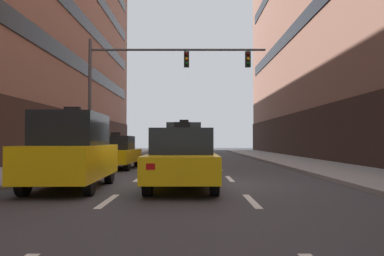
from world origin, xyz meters
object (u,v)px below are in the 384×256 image
(taxi_driving_5, at_px, (183,145))
(taxi_driving_1, at_px, (189,145))
(taxi_driving_3, at_px, (186,147))
(traffic_signal_0, at_px, (149,75))
(taxi_driving_2, at_px, (71,151))
(taxi_driving_0, at_px, (181,159))
(taxi_driving_4, at_px, (115,153))

(taxi_driving_5, bearing_deg, taxi_driving_1, 87.81)
(taxi_driving_3, relative_size, traffic_signal_0, 0.45)
(taxi_driving_2, height_order, taxi_driving_3, taxi_driving_2)
(taxi_driving_1, bearing_deg, taxi_driving_5, -92.19)
(taxi_driving_0, xyz_separation_m, traffic_signal_0, (-1.95, 9.86, 4.06))
(taxi_driving_2, relative_size, taxi_driving_4, 1.04)
(taxi_driving_3, height_order, traffic_signal_0, traffic_signal_0)
(taxi_driving_3, bearing_deg, taxi_driving_1, -87.59)
(taxi_driving_2, bearing_deg, taxi_driving_4, 92.08)
(taxi_driving_5, height_order, traffic_signal_0, traffic_signal_0)
(taxi_driving_0, distance_m, traffic_signal_0, 10.84)
(taxi_driving_4, height_order, traffic_signal_0, traffic_signal_0)
(taxi_driving_0, distance_m, taxi_driving_4, 8.37)
(taxi_driving_2, xyz_separation_m, traffic_signal_0, (1.12, 9.83, 3.84))
(taxi_driving_1, distance_m, taxi_driving_2, 17.09)
(taxi_driving_1, xyz_separation_m, traffic_signal_0, (-2.10, -6.96, 3.84))
(taxi_driving_2, distance_m, taxi_driving_3, 23.42)
(taxi_driving_0, relative_size, taxi_driving_1, 1.01)
(taxi_driving_0, xyz_separation_m, taxi_driving_1, (0.14, 16.82, 0.23))
(taxi_driving_0, distance_m, taxi_driving_5, 9.38)
(taxi_driving_1, xyz_separation_m, taxi_driving_4, (-3.49, -9.14, -0.28))
(taxi_driving_0, bearing_deg, taxi_driving_4, 113.58)
(taxi_driving_1, relative_size, taxi_driving_5, 0.95)
(taxi_driving_1, relative_size, traffic_signal_0, 0.47)
(taxi_driving_3, xyz_separation_m, traffic_signal_0, (-1.82, -13.41, 4.11))
(taxi_driving_2, bearing_deg, traffic_signal_0, 83.50)
(taxi_driving_4, bearing_deg, taxi_driving_5, 27.93)
(taxi_driving_0, bearing_deg, taxi_driving_5, 90.87)
(taxi_driving_1, distance_m, taxi_driving_5, 7.45)
(taxi_driving_2, bearing_deg, taxi_driving_1, 79.16)
(traffic_signal_0, bearing_deg, taxi_driving_2, -96.50)
(taxi_driving_3, distance_m, taxi_driving_5, 13.89)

